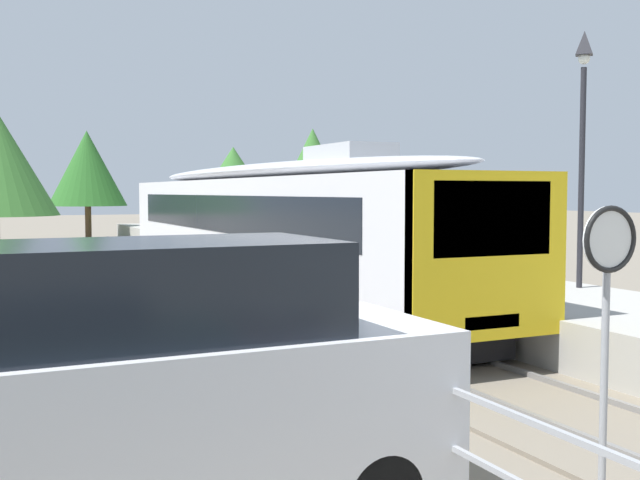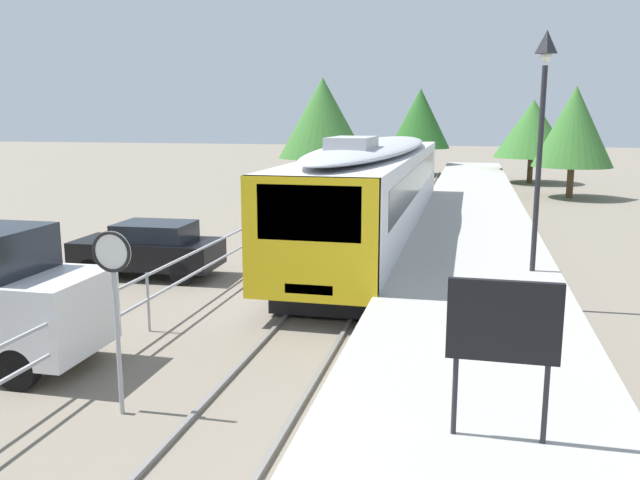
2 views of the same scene
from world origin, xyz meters
TOP-DOWN VIEW (x-y plane):
  - ground_plane at (-3.00, 22.00)m, footprint 160.00×160.00m
  - track_rails at (0.00, 22.00)m, footprint 3.20×60.00m
  - commuter_train at (0.00, 21.91)m, footprint 2.82×19.00m
  - station_platform at (3.25, 22.00)m, footprint 3.90×60.00m
  - platform_lamp_mid_platform at (4.57, 15.53)m, footprint 0.34×0.34m
  - speed_limit_sign at (-1.88, 8.41)m, footprint 0.61×0.10m
  - carpark_fence at (-3.30, 12.00)m, footprint 0.06×36.06m
  - parked_van_white at (-5.68, 9.68)m, footprint 4.92×2.01m
  - parked_hatchback_black at (-5.54, 16.35)m, footprint 4.07×1.91m
  - tree_behind_carpark at (8.43, 37.83)m, footprint 4.26×4.26m
  - tree_behind_station_far at (6.99, 45.91)m, footprint 5.00×5.00m
  - tree_distant_centre at (-0.75, 49.54)m, footprint 4.50×4.50m

SIDE VIEW (x-z plane):
  - ground_plane at x=-3.00m, z-range 0.00..0.00m
  - track_rails at x=0.00m, z-range -0.04..0.10m
  - station_platform at x=3.25m, z-range 0.00..0.90m
  - parked_hatchback_black at x=-5.54m, z-range 0.03..1.56m
  - carpark_fence at x=-3.30m, z-range 0.28..1.53m
  - parked_van_white at x=-5.68m, z-range 0.04..2.55m
  - speed_limit_sign at x=-1.88m, z-range 0.72..3.53m
  - commuter_train at x=0.00m, z-range 0.27..4.01m
  - tree_behind_station_far at x=6.99m, z-range 0.85..6.38m
  - tree_behind_carpark at x=8.43m, z-range 0.85..6.89m
  - tree_distant_centre at x=-0.75m, z-range 1.04..7.51m
  - platform_lamp_mid_platform at x=4.57m, z-range 1.95..7.30m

